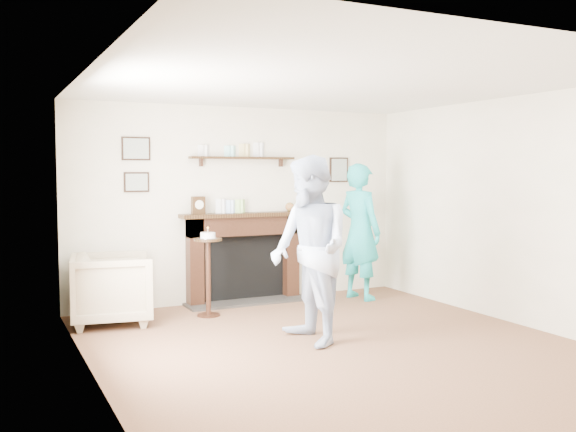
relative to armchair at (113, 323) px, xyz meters
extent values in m
plane|color=brown|center=(1.77, -1.90, 0.00)|extent=(5.00, 5.00, 0.00)
cube|color=beige|center=(1.77, 0.60, 1.25)|extent=(4.50, 0.04, 2.50)
cube|color=beige|center=(-0.48, -1.90, 1.25)|extent=(0.04, 5.00, 2.50)
cube|color=beige|center=(4.02, -1.90, 1.25)|extent=(0.04, 5.00, 2.50)
cube|color=silver|center=(1.77, -1.90, 2.50)|extent=(4.50, 5.00, 0.04)
cube|color=black|center=(1.11, 0.50, 0.55)|extent=(0.18, 0.20, 1.10)
cube|color=black|center=(2.43, 0.50, 0.55)|extent=(0.18, 0.20, 1.10)
cube|color=black|center=(1.77, 0.50, 0.98)|extent=(1.50, 0.20, 0.24)
cube|color=black|center=(1.77, 0.57, 0.43)|extent=(1.14, 0.06, 0.86)
cube|color=#2D2A28|center=(1.77, 0.38, 0.01)|extent=(1.60, 0.44, 0.03)
cube|color=black|center=(1.77, 0.47, 1.12)|extent=(1.68, 0.26, 0.05)
cube|color=black|center=(1.77, 0.52, 1.85)|extent=(1.40, 0.15, 0.03)
cube|color=black|center=(0.42, 0.58, 1.95)|extent=(0.34, 0.03, 0.28)
cube|color=black|center=(0.42, 0.58, 1.55)|extent=(0.30, 0.03, 0.24)
cube|color=black|center=(3.22, 0.58, 1.70)|extent=(0.28, 0.03, 0.34)
cube|color=black|center=(1.15, 0.47, 1.26)|extent=(0.16, 0.09, 0.22)
cylinder|color=#EEE8CE|center=(1.15, 0.42, 1.27)|extent=(0.11, 0.01, 0.11)
sphere|color=#32872D|center=(2.41, 0.47, 1.21)|extent=(0.12, 0.12, 0.12)
imported|color=tan|center=(0.00, 0.00, 0.00)|extent=(0.98, 0.96, 0.78)
imported|color=#A8B5D2|center=(1.58, -1.68, 0.00)|extent=(0.70, 0.90, 1.84)
imported|color=teal|center=(3.20, 0.00, 0.00)|extent=(0.59, 0.74, 1.78)
cylinder|color=black|center=(1.08, -0.10, 0.01)|extent=(0.27, 0.27, 0.02)
cylinder|color=black|center=(1.08, -0.10, 0.45)|extent=(0.06, 0.06, 0.86)
cylinder|color=black|center=(1.08, -0.10, 0.89)|extent=(0.32, 0.32, 0.03)
cylinder|color=silver|center=(1.08, -0.10, 0.91)|extent=(0.22, 0.22, 0.01)
cylinder|color=white|center=(1.08, -0.10, 0.94)|extent=(0.17, 0.17, 0.06)
cylinder|color=beige|center=(1.08, -0.10, 1.00)|extent=(0.01, 0.01, 0.05)
sphere|color=orange|center=(1.08, -0.10, 1.03)|extent=(0.02, 0.02, 0.02)
camera|label=1|loc=(-1.29, -7.13, 1.68)|focal=40.00mm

